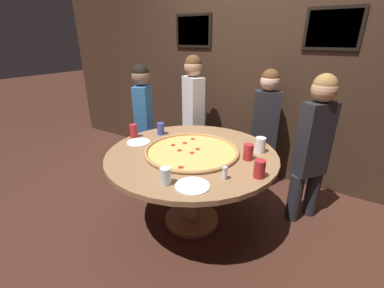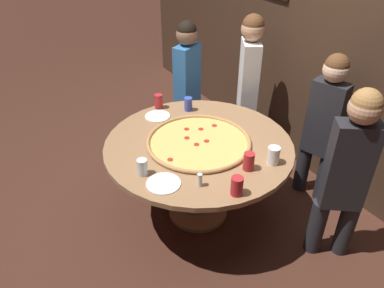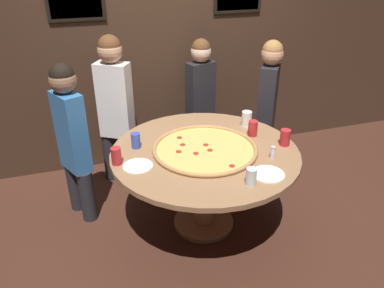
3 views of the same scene
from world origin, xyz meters
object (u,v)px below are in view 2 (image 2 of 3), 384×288
(drink_cup_by_shaker, at_px, (249,161))
(diner_centre_back, at_px, (324,122))
(diner_side_left, at_px, (347,170))
(drink_cup_near_left, at_px, (142,167))
(condiment_shaker, at_px, (200,180))
(drink_cup_front_edge, at_px, (188,104))
(diner_far_right, at_px, (187,80))
(white_plate_near_front, at_px, (164,183))
(dining_table, at_px, (198,157))
(drink_cup_far_left, at_px, (273,155))
(drink_cup_beside_pizza, at_px, (158,101))
(diner_far_left, at_px, (248,80))
(drink_cup_far_right, at_px, (237,186))
(white_plate_beside_cup, at_px, (158,116))
(giant_pizza, at_px, (199,142))

(drink_cup_by_shaker, relative_size, diner_centre_back, 0.10)
(diner_centre_back, distance_m, diner_side_left, 0.69)
(drink_cup_near_left, height_order, condiment_shaker, drink_cup_near_left)
(drink_cup_front_edge, distance_m, diner_far_right, 0.55)
(drink_cup_by_shaker, height_order, white_plate_near_front, drink_cup_by_shaker)
(drink_cup_front_edge, bearing_deg, dining_table, -22.19)
(drink_cup_far_left, bearing_deg, drink_cup_by_shaker, -100.08)
(drink_cup_beside_pizza, bearing_deg, drink_cup_by_shaker, 6.19)
(white_plate_near_front, relative_size, diner_far_right, 0.17)
(drink_cup_by_shaker, xyz_separation_m, diner_side_left, (0.42, 0.53, -0.01))
(drink_cup_near_left, bearing_deg, drink_cup_beside_pizza, 146.77)
(white_plate_near_front, relative_size, condiment_shaker, 2.44)
(drink_cup_front_edge, height_order, white_plate_near_front, drink_cup_front_edge)
(drink_cup_far_left, bearing_deg, diner_far_left, 150.04)
(drink_cup_far_right, xyz_separation_m, diner_far_left, (-1.21, 1.05, 0.04))
(drink_cup_front_edge, bearing_deg, diner_side_left, 17.60)
(drink_cup_beside_pizza, bearing_deg, white_plate_beside_cup, -29.97)
(drink_cup_beside_pizza, xyz_separation_m, diner_far_right, (-0.30, 0.48, -0.01))
(giant_pizza, height_order, drink_cup_by_shaker, drink_cup_by_shaker)
(drink_cup_front_edge, relative_size, white_plate_beside_cup, 0.56)
(white_plate_beside_cup, relative_size, diner_centre_back, 0.16)
(diner_far_left, height_order, diner_far_right, diner_far_left)
(drink_cup_near_left, xyz_separation_m, white_plate_beside_cup, (-0.69, 0.46, -0.06))
(giant_pizza, distance_m, diner_centre_back, 1.10)
(drink_cup_far_left, height_order, diner_centre_back, diner_centre_back)
(drink_cup_far_right, relative_size, white_plate_near_front, 0.56)
(condiment_shaker, height_order, diner_far_left, diner_far_left)
(dining_table, height_order, giant_pizza, giant_pizza)
(dining_table, xyz_separation_m, giant_pizza, (0.00, 0.00, 0.15))
(white_plate_near_front, bearing_deg, drink_cup_front_edge, 140.19)
(condiment_shaker, bearing_deg, diner_side_left, 64.51)
(dining_table, distance_m, drink_cup_far_left, 0.63)
(drink_cup_by_shaker, bearing_deg, condiment_shaker, -93.23)
(drink_cup_beside_pizza, bearing_deg, diner_centre_back, 46.27)
(dining_table, height_order, condiment_shaker, condiment_shaker)
(drink_cup_far_right, bearing_deg, white_plate_beside_cup, 178.73)
(giant_pizza, distance_m, drink_cup_far_left, 0.60)
(drink_cup_beside_pizza, bearing_deg, dining_table, 0.32)
(giant_pizza, xyz_separation_m, diner_far_right, (-0.99, 0.48, 0.04))
(drink_cup_near_left, relative_size, condiment_shaker, 1.26)
(giant_pizza, relative_size, drink_cup_near_left, 6.80)
(diner_far_right, bearing_deg, dining_table, -141.78)
(condiment_shaker, xyz_separation_m, diner_centre_back, (-0.13, 1.32, -0.01))
(giant_pizza, distance_m, white_plate_beside_cup, 0.56)
(drink_cup_far_left, height_order, white_plate_beside_cup, drink_cup_far_left)
(giant_pizza, bearing_deg, white_plate_near_front, -57.34)
(drink_cup_far_left, bearing_deg, drink_cup_front_edge, -173.73)
(white_plate_beside_cup, bearing_deg, giant_pizza, 8.92)
(diner_centre_back, xyz_separation_m, diner_far_right, (-1.31, -0.57, 0.01))
(drink_cup_beside_pizza, height_order, drink_cup_far_right, drink_cup_far_right)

